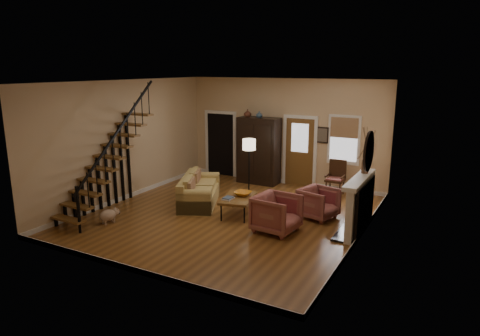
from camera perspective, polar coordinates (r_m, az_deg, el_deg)
The scene contains 15 objects.
room at distance 12.12m, azimuth 0.90°, elevation 3.22°, with size 7.00×7.33×3.30m.
staircase at distance 11.06m, azimuth -17.60°, elevation 2.10°, with size 0.94×2.80×3.20m, color brown, non-canonical shape.
fireplace at distance 9.97m, azimuth 15.86°, elevation -4.09°, with size 0.33×1.95×2.30m.
armoire at distance 13.55m, azimuth 2.52°, elevation 2.33°, with size 1.30×0.60×2.10m, color black, non-canonical shape.
vase_a at distance 13.44m, azimuth 1.02°, elevation 7.32°, with size 0.24×0.24×0.25m, color #4C2619.
vase_b at distance 13.26m, azimuth 2.57°, elevation 7.14°, with size 0.20×0.20×0.21m, color #334C60.
sofa at distance 11.63m, azimuth -5.43°, elevation -2.98°, with size 0.88×2.03×0.76m, color tan, non-canonical shape.
coffee_table at distance 10.77m, azimuth -0.23°, elevation -5.06°, with size 0.72×1.23×0.47m, color brown, non-canonical shape.
bowl at distance 10.79m, azimuth 0.38°, elevation -3.43°, with size 0.42×0.42×0.10m, color orange.
books at distance 10.50m, azimuth -1.59°, elevation -4.05°, with size 0.23×0.31×0.06m, color beige, non-canonical shape.
armchair_left at distance 9.69m, azimuth 4.93°, elevation -6.06°, with size 0.91×0.94×0.85m, color maroon.
armchair_right at distance 10.69m, azimuth 10.42°, elevation -4.63°, with size 0.81×0.83×0.76m, color maroon.
floor_lamp at distance 12.30m, azimuth 1.20°, elevation 0.11°, with size 0.38×0.38×1.64m, color black, non-canonical shape.
side_chair at distance 12.61m, azimuth 12.59°, elevation -1.33°, with size 0.54×0.54×1.02m, color #341F10, non-canonical shape.
dog at distance 10.70m, azimuth -17.22°, elevation -6.18°, with size 0.28×0.47×0.34m, color tan, non-canonical shape.
Camera 1 is at (5.05, -8.84, 3.65)m, focal length 32.00 mm.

